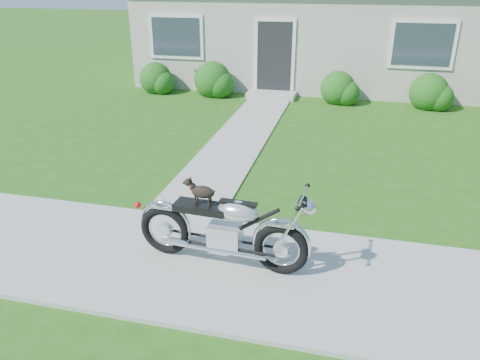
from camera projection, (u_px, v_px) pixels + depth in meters
name	position (u px, v px, depth m)	size (l,w,h in m)	color
ground	(265.00, 273.00, 5.72)	(80.00, 80.00, 0.00)	#235114
sidewalk	(266.00, 271.00, 5.71)	(24.00, 2.20, 0.04)	#9E9B93
walkway	(242.00, 136.00, 10.47)	(1.20, 8.00, 0.03)	#9E9B93
house	(336.00, 12.00, 15.49)	(12.60, 7.03, 4.50)	#BBB4A9
shrub_row	(329.00, 87.00, 13.05)	(10.77, 1.11, 1.11)	#1E5516
potted_plant_left	(204.00, 82.00, 13.92)	(0.68, 0.59, 0.76)	#19601C
potted_plant_right	(347.00, 91.00, 13.03)	(0.38, 0.38, 0.68)	#1D621B
motorcycle_with_dog	(225.00, 229.00, 5.64)	(2.22, 0.60, 1.09)	black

